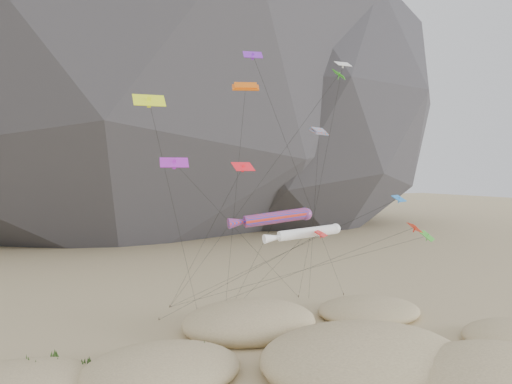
{
  "coord_description": "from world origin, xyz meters",
  "views": [
    {
      "loc": [
        -22.73,
        -30.42,
        16.32
      ],
      "look_at": [
        -2.3,
        12.0,
        14.33
      ],
      "focal_mm": 35.0,
      "sensor_mm": 36.0,
      "label": 1
    }
  ],
  "objects": [
    {
      "name": "dunes",
      "position": [
        -1.06,
        2.41,
        0.79
      ],
      "size": [
        54.52,
        38.17,
        4.39
      ],
      "color": "#CCB789",
      "rests_on": "ground"
    },
    {
      "name": "dune_grass",
      "position": [
        -1.41,
        4.31,
        0.83
      ],
      "size": [
        40.52,
        28.75,
        1.48
      ],
      "color": "black",
      "rests_on": "ground"
    },
    {
      "name": "kite_stakes",
      "position": [
        1.78,
        23.76,
        0.15
      ],
      "size": [
        24.8,
        6.61,
        0.3
      ],
      "color": "#3F2D1E",
      "rests_on": "ground"
    },
    {
      "name": "rainbow_tube_kite",
      "position": [
        -1.19,
        10.66,
        11.93
      ],
      "size": [
        8.24,
        16.45,
        12.85
      ],
      "color": "red",
      "rests_on": "ground"
    },
    {
      "name": "white_tube_kite",
      "position": [
        -0.08,
        6.81,
        10.87
      ],
      "size": [
        7.46,
        17.96,
        11.61
      ],
      "color": "white",
      "rests_on": "ground"
    },
    {
      "name": "orange_parafoil",
      "position": [
        -1.24,
        16.73,
        24.74
      ],
      "size": [
        3.29,
        10.91,
        25.52
      ],
      "color": "#E75D0C",
      "rests_on": "ground"
    },
    {
      "name": "multi_parafoil",
      "position": [
        6.65,
        15.0,
        20.32
      ],
      "size": [
        5.42,
        9.52,
        21.02
      ],
      "color": "#DF4D17",
      "rests_on": "ground"
    },
    {
      "name": "delta_kites",
      "position": [
        1.86,
        10.74,
        17.28
      ],
      "size": [
        31.01,
        22.24,
        28.47
      ],
      "color": "blue",
      "rests_on": "ground"
    }
  ]
}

